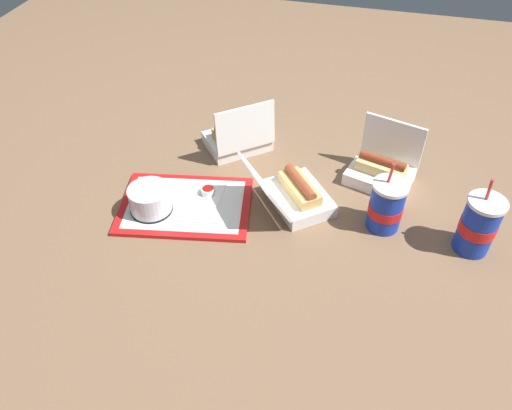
% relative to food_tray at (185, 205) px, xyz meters
% --- Properties ---
extents(ground_plane, '(3.20, 3.20, 0.00)m').
position_rel_food_tray_xyz_m(ground_plane, '(-0.24, -0.03, -0.01)').
color(ground_plane, brown).
extents(food_tray, '(0.41, 0.32, 0.01)m').
position_rel_food_tray_xyz_m(food_tray, '(0.00, 0.00, 0.00)').
color(food_tray, red).
rests_on(food_tray, ground_plane).
extents(cake_container, '(0.12, 0.12, 0.08)m').
position_rel_food_tray_xyz_m(cake_container, '(0.08, 0.05, 0.04)').
color(cake_container, black).
rests_on(cake_container, food_tray).
extents(ketchup_cup, '(0.04, 0.04, 0.02)m').
position_rel_food_tray_xyz_m(ketchup_cup, '(-0.05, -0.05, 0.02)').
color(ketchup_cup, white).
rests_on(ketchup_cup, food_tray).
extents(napkin_stack, '(0.10, 0.10, 0.00)m').
position_rel_food_tray_xyz_m(napkin_stack, '(-0.04, -0.06, 0.01)').
color(napkin_stack, white).
rests_on(napkin_stack, food_tray).
extents(plastic_fork, '(0.11, 0.03, 0.00)m').
position_rel_food_tray_xyz_m(plastic_fork, '(-0.07, 0.06, 0.01)').
color(plastic_fork, white).
rests_on(plastic_fork, food_tray).
extents(clamshell_hotdog_center, '(0.22, 0.19, 0.18)m').
position_rel_food_tray_xyz_m(clamshell_hotdog_center, '(-0.53, -0.26, 0.04)').
color(clamshell_hotdog_center, white).
rests_on(clamshell_hotdog_center, ground_plane).
extents(clamshell_hotdog_right, '(0.25, 0.24, 0.19)m').
position_rel_food_tray_xyz_m(clamshell_hotdog_right, '(-0.07, -0.32, 0.04)').
color(clamshell_hotdog_right, white).
rests_on(clamshell_hotdog_right, ground_plane).
extents(clamshell_hotdog_left, '(0.29, 0.29, 0.17)m').
position_rel_food_tray_xyz_m(clamshell_hotdog_left, '(-0.30, -0.09, 0.03)').
color(clamshell_hotdog_left, white).
rests_on(clamshell_hotdog_left, ground_plane).
extents(soda_cup_right, '(0.10, 0.10, 0.23)m').
position_rel_food_tray_xyz_m(soda_cup_right, '(-0.78, -0.04, 0.08)').
color(soda_cup_right, '#1938B7').
rests_on(soda_cup_right, ground_plane).
extents(soda_cup_back, '(0.10, 0.10, 0.21)m').
position_rel_food_tray_xyz_m(soda_cup_back, '(-0.55, -0.07, 0.07)').
color(soda_cup_back, '#1938B7').
rests_on(soda_cup_back, ground_plane).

